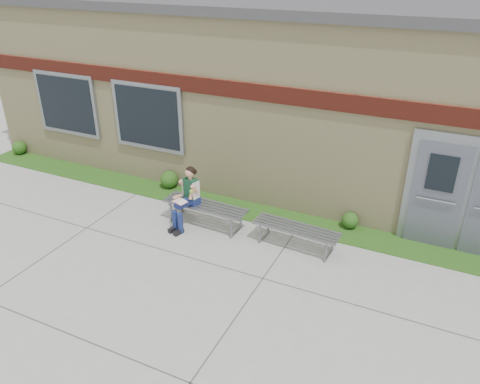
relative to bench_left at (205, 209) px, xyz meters
The scene contains 9 objects.
ground 1.92m from the bench_left, 64.27° to the right, with size 80.00×80.00×0.00m, color #9E9E99.
grass_strip 1.27m from the bench_left, 47.61° to the left, with size 16.00×0.80×0.02m, color #264512.
school_building 4.70m from the bench_left, 79.18° to the left, with size 16.20×6.22×4.20m.
bench_left is the anchor object (origin of this frame).
bench_right 2.00m from the bench_left, ahead, with size 1.72×0.58×0.44m.
girl 0.49m from the bench_left, 147.84° to the right, with size 0.48×0.80×1.31m.
shrub_west 6.79m from the bench_left, behind, with size 0.38×0.38×0.38m, color #264512.
shrub_mid 2.01m from the bench_left, 145.07° to the left, with size 0.42×0.42×0.42m, color #264512.
shrub_east 3.02m from the bench_left, 22.37° to the left, with size 0.34×0.34×0.34m, color #264512.
Camera 1 is at (3.48, -5.69, 5.09)m, focal length 35.00 mm.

